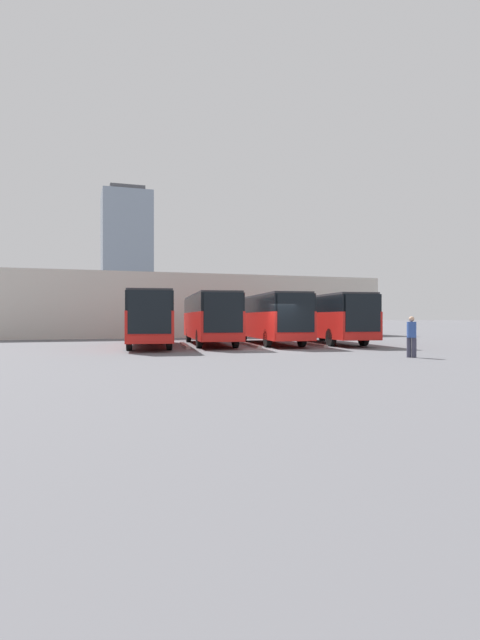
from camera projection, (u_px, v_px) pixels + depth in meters
ground_plane at (274, 350)px, 27.10m from camera, size 600.00×600.00×0.00m
bus_0 at (326, 317)px, 34.04m from camera, size 3.92×11.99×3.22m
curb_divider_0 at (311, 344)px, 31.77m from camera, size 0.94×5.34×0.15m
bus_1 at (270, 317)px, 33.10m from camera, size 3.92×11.99×3.22m
curb_divider_1 at (250, 345)px, 30.82m from camera, size 0.94×5.34×0.15m
bus_2 at (210, 317)px, 32.27m from camera, size 3.92×11.99×3.22m
curb_divider_2 at (185, 345)px, 30.00m from camera, size 0.94×5.34×0.15m
bus_3 at (149, 317)px, 30.24m from camera, size 3.92×11.99×3.22m
pedestrian at (412, 335)px, 21.84m from camera, size 0.56×0.56×1.81m
station_building at (186, 306)px, 48.78m from camera, size 36.27×13.74×5.67m
office_tower at (126, 256)px, 225.84m from camera, size 21.70×21.70×60.51m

